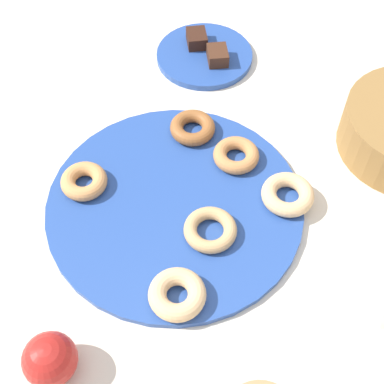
% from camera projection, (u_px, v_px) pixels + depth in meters
% --- Properties ---
extents(ground_plane, '(2.40, 2.40, 0.00)m').
position_uv_depth(ground_plane, '(175.00, 207.00, 0.95)').
color(ground_plane, beige).
extents(donut_plate, '(0.45, 0.45, 0.01)m').
position_uv_depth(donut_plate, '(175.00, 205.00, 0.94)').
color(donut_plate, '#284C9E').
rests_on(donut_plate, ground_plane).
extents(donut_0, '(0.10, 0.10, 0.02)m').
position_uv_depth(donut_0, '(236.00, 155.00, 0.98)').
color(donut_0, '#C6844C').
rests_on(donut_0, donut_plate).
extents(donut_1, '(0.12, 0.12, 0.03)m').
position_uv_depth(donut_1, '(193.00, 128.00, 1.02)').
color(donut_1, '#995B2D').
rests_on(donut_1, donut_plate).
extents(donut_2, '(0.10, 0.10, 0.03)m').
position_uv_depth(donut_2, '(288.00, 196.00, 0.93)').
color(donut_2, '#EABC84').
rests_on(donut_2, donut_plate).
extents(donut_3, '(0.10, 0.10, 0.02)m').
position_uv_depth(donut_3, '(210.00, 230.00, 0.89)').
color(donut_3, tan).
rests_on(donut_3, donut_plate).
extents(donut_4, '(0.09, 0.09, 0.03)m').
position_uv_depth(donut_4, '(84.00, 181.00, 0.95)').
color(donut_4, tan).
rests_on(donut_4, donut_plate).
extents(donut_5, '(0.11, 0.11, 0.03)m').
position_uv_depth(donut_5, '(179.00, 294.00, 0.82)').
color(donut_5, '#EABC84').
rests_on(donut_5, donut_plate).
extents(cake_plate, '(0.21, 0.21, 0.01)m').
position_uv_depth(cake_plate, '(204.00, 56.00, 1.17)').
color(cake_plate, '#284C9E').
rests_on(cake_plate, ground_plane).
extents(brownie_near, '(0.06, 0.05, 0.03)m').
position_uv_depth(brownie_near, '(197.00, 39.00, 1.17)').
color(brownie_near, '#381E14').
rests_on(brownie_near, cake_plate).
extents(brownie_far, '(0.05, 0.04, 0.03)m').
position_uv_depth(brownie_far, '(218.00, 55.00, 1.14)').
color(brownie_far, '#472819').
rests_on(brownie_far, cake_plate).
extents(apple, '(0.08, 0.08, 0.08)m').
position_uv_depth(apple, '(50.00, 359.00, 0.75)').
color(apple, red).
rests_on(apple, ground_plane).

